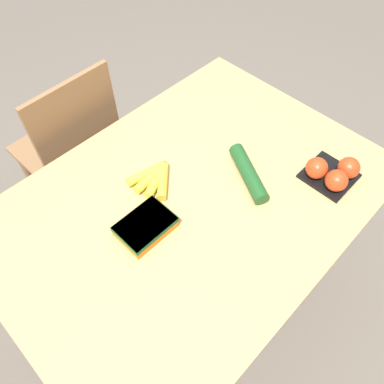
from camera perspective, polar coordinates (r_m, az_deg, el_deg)
The scene contains 7 objects.
ground_plane at distance 1.94m, azimuth -0.00°, elevation -13.53°, with size 12.00×12.00×0.00m, color #665B51.
dining_table at distance 1.37m, azimuth -0.00°, elevation -2.97°, with size 1.36×0.97×0.73m.
chair at distance 1.85m, azimuth -17.57°, elevation 6.18°, with size 0.43×0.41×0.93m.
banana_bunch at distance 1.33m, azimuth -5.76°, elevation 2.20°, with size 0.17×0.16×0.03m.
tomato_pack at distance 1.40m, azimuth 20.69°, elevation 2.76°, with size 0.17×0.17×0.09m.
carrot_bag at distance 1.21m, azimuth -7.11°, elevation -5.13°, with size 0.18×0.13×0.04m.
cucumber_near at distance 1.34m, azimuth 8.59°, elevation 2.88°, with size 0.16×0.24×0.05m.
Camera 1 is at (-0.54, -0.53, 1.79)m, focal length 35.00 mm.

